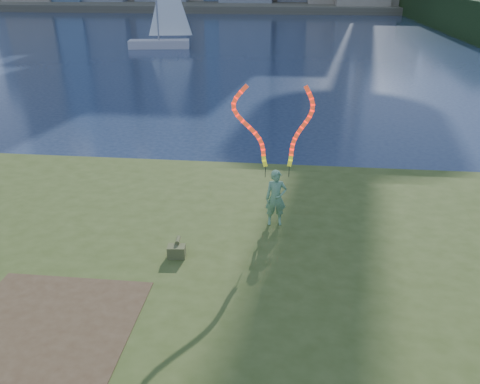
# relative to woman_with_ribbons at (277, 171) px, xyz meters

# --- Properties ---
(ground) EXTENTS (320.00, 320.00, 0.00)m
(ground) POSITION_rel_woman_with_ribbons_xyz_m (-1.84, -1.17, -2.25)
(ground) COLOR #1A2843
(ground) RESTS_ON ground
(grassy_knoll) EXTENTS (20.00, 18.00, 0.80)m
(grassy_knoll) POSITION_rel_woman_with_ribbons_xyz_m (-1.84, -3.46, -1.91)
(grassy_knoll) COLOR #3B4B1A
(grassy_knoll) RESTS_ON ground
(dirt_patch) EXTENTS (3.20, 3.00, 0.02)m
(dirt_patch) POSITION_rel_woman_with_ribbons_xyz_m (-4.04, -4.37, -1.44)
(dirt_patch) COLOR #47331E
(dirt_patch) RESTS_ON grassy_knoll
(far_shore) EXTENTS (320.00, 40.00, 1.20)m
(far_shore) POSITION_rel_woman_with_ribbons_xyz_m (-1.84, 93.83, -1.65)
(far_shore) COLOR #4C4737
(far_shore) RESTS_ON ground
(woman_with_ribbons) EXTENTS (1.97, 0.47, 3.88)m
(woman_with_ribbons) POSITION_rel_woman_with_ribbons_xyz_m (0.00, 0.00, 0.00)
(woman_with_ribbons) COLOR #1B6D23
(woman_with_ribbons) RESTS_ON grassy_knoll
(canvas_bag) EXTENTS (0.42, 0.47, 0.38)m
(canvas_bag) POSITION_rel_woman_with_ribbons_xyz_m (-2.17, -1.81, -1.29)
(canvas_bag) COLOR #4B4E29
(canvas_bag) RESTS_ON grassy_knoll
(sailboat) EXTENTS (6.12, 2.83, 9.19)m
(sailboat) POSITION_rel_woman_with_ribbons_xyz_m (-12.07, 34.75, -0.67)
(sailboat) COLOR beige
(sailboat) RESTS_ON ground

